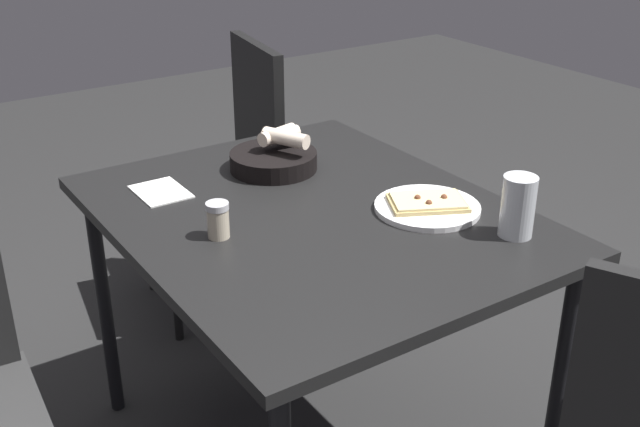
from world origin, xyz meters
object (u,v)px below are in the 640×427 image
at_px(pizza_plate, 427,206).
at_px(beer_glass, 517,210).
at_px(bread_basket, 275,157).
at_px(pepper_shaker, 219,223).
at_px(chair_spare, 231,165).
at_px(dining_table, 311,235).

relative_size(pizza_plate, beer_glass, 1.80).
height_order(bread_basket, pepper_shaker, bread_basket).
relative_size(beer_glass, pepper_shaker, 1.70).
distance_m(bread_basket, beer_glass, 0.70).
bearing_deg(chair_spare, pepper_shaker, -28.56).
distance_m(pizza_plate, pepper_shaker, 0.51).
height_order(pepper_shaker, chair_spare, chair_spare).
bearing_deg(bread_basket, pepper_shaker, -47.69).
height_order(dining_table, pepper_shaker, pepper_shaker).
bearing_deg(chair_spare, bread_basket, -15.23).
bearing_deg(chair_spare, beer_glass, 4.07).
bearing_deg(pepper_shaker, pizza_plate, 73.20).
relative_size(dining_table, chair_spare, 1.15).
xyz_separation_m(pizza_plate, chair_spare, (-1.03, -0.01, -0.23)).
bearing_deg(pizza_plate, bread_basket, -158.58).
bearing_deg(dining_table, bread_basket, 166.67).
distance_m(beer_glass, pepper_shaker, 0.68).
distance_m(dining_table, pizza_plate, 0.29).
relative_size(dining_table, beer_glass, 7.72).
relative_size(dining_table, bread_basket, 4.64).
bearing_deg(pizza_plate, chair_spare, -179.38).
bearing_deg(bread_basket, dining_table, -13.33).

